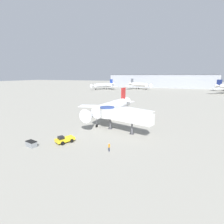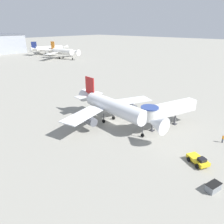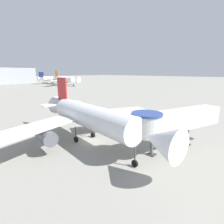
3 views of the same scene
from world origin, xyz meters
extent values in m
plane|color=gray|center=(0.00, 0.00, 0.00)|extent=(800.00, 800.00, 0.00)
cylinder|color=silver|center=(-0.31, -0.94, 4.51)|extent=(6.06, 18.82, 3.78)
cone|color=silver|center=(-1.91, -13.68, 4.51)|extent=(4.27, 4.60, 3.78)
cone|color=silver|center=(1.01, 9.55, 4.51)|extent=(4.46, 6.10, 3.78)
cube|color=silver|center=(-7.76, 2.40, 3.85)|extent=(12.48, 6.68, 0.22)
cube|color=silver|center=(7.74, 0.46, 3.85)|extent=(12.64, 9.14, 0.22)
cube|color=#B21E1E|center=(0.98, 9.27, 7.91)|extent=(0.70, 3.68, 4.91)
cube|color=silver|center=(1.05, 9.83, 5.17)|extent=(8.31, 3.56, 0.18)
cylinder|color=#565960|center=(-6.95, 1.24, 2.56)|extent=(2.52, 3.91, 2.08)
cylinder|color=#565960|center=(6.67, -0.47, 2.56)|extent=(2.52, 3.91, 2.08)
cylinder|color=#4C4C51|center=(-1.48, -10.24, 1.54)|extent=(0.18, 0.18, 2.17)
cylinder|color=black|center=(-1.48, -10.24, 0.45)|extent=(0.37, 0.93, 0.90)
cylinder|color=#4C4C51|center=(-1.71, 1.57, 1.54)|extent=(0.22, 0.22, 2.17)
cylinder|color=black|center=(-1.71, 1.57, 0.45)|extent=(0.51, 0.94, 0.90)
cylinder|color=#4C4C51|center=(1.67, 1.15, 1.54)|extent=(0.22, 0.22, 2.17)
cylinder|color=black|center=(1.67, 1.15, 0.45)|extent=(0.51, 0.94, 0.90)
cube|color=silver|center=(8.32, -12.04, 4.55)|extent=(14.15, 7.05, 2.80)
cylinder|color=silver|center=(1.67, -9.75, 4.55)|extent=(3.90, 3.90, 2.80)
cylinder|color=navy|center=(1.67, -9.75, 6.10)|extent=(4.10, 4.09, 0.30)
cylinder|color=#56565B|center=(2.73, -10.11, 1.58)|extent=(0.44, 0.44, 3.15)
cube|color=#333338|center=(2.73, -10.11, 0.06)|extent=(1.10, 1.10, 0.12)
cylinder|color=#56565B|center=(9.65, -12.50, 1.58)|extent=(0.44, 0.44, 3.15)
cube|color=#333338|center=(9.65, -12.50, 0.06)|extent=(1.10, 1.10, 0.12)
cube|color=yellow|center=(-3.31, -23.49, 0.75)|extent=(3.75, 4.60, 0.67)
cube|color=black|center=(-3.75, -24.31, 1.39)|extent=(1.62, 1.60, 0.60)
cylinder|color=black|center=(-4.76, -24.00, 0.42)|extent=(0.69, 0.89, 0.84)
cylinder|color=black|center=(-2.94, -24.98, 0.42)|extent=(0.69, 0.89, 0.84)
cylinder|color=black|center=(-3.68, -22.00, 0.42)|extent=(0.69, 0.89, 0.84)
cylinder|color=black|center=(-1.86, -22.99, 0.42)|extent=(0.69, 0.89, 0.84)
cube|color=gray|center=(-8.71, -27.96, 0.58)|extent=(2.58, 1.89, 1.17)
cube|color=black|center=(-8.71, -27.96, 1.21)|extent=(2.73, 2.00, 0.08)
cube|color=black|center=(10.25, -1.24, 0.02)|extent=(0.39, 0.39, 0.04)
cone|color=orange|center=(10.25, -1.24, 0.34)|extent=(0.27, 0.27, 0.61)
cylinder|color=white|center=(10.25, -1.24, 0.42)|extent=(0.15, 0.15, 0.07)
cube|color=black|center=(-2.58, -22.36, 0.02)|extent=(0.51, 0.51, 0.04)
cone|color=orange|center=(-2.58, -22.36, 0.44)|extent=(0.35, 0.35, 0.80)
cylinder|color=white|center=(-2.58, -22.36, 0.53)|extent=(0.19, 0.19, 0.10)
cylinder|color=#1E2338|center=(7.82, -24.62, 0.43)|extent=(0.13, 0.13, 0.86)
cylinder|color=#1E2338|center=(7.85, -24.44, 0.43)|extent=(0.13, 0.13, 0.86)
cube|color=orange|center=(7.84, -24.53, 1.21)|extent=(0.26, 0.37, 0.68)
sphere|color=tan|center=(7.84, -24.53, 1.67)|extent=(0.23, 0.23, 0.23)
cube|color=white|center=(53.29, 105.84, 4.49)|extent=(14.59, 10.47, 0.22)
cylinder|color=silver|center=(-52.64, 118.45, 4.62)|extent=(12.30, 22.81, 3.79)
cone|color=silver|center=(-58.41, 104.44, 4.62)|extent=(5.09, 5.30, 3.79)
cone|color=silver|center=(-47.74, 130.37, 4.62)|extent=(5.67, 6.70, 3.79)
cube|color=silver|center=(-60.10, 124.75, 3.96)|extent=(15.16, 6.39, 0.22)
cube|color=silver|center=(-42.91, 117.67, 3.96)|extent=(14.69, 13.61, 0.22)
cube|color=navy|center=(-47.84, 130.10, 8.03)|extent=(1.85, 4.05, 4.92)
cube|color=silver|center=(-47.63, 130.63, 5.29)|extent=(10.45, 6.61, 0.18)
cylinder|color=#4C4C51|center=(-56.96, 107.97, 1.64)|extent=(0.18, 0.18, 2.18)
cylinder|color=black|center=(-56.96, 107.97, 0.55)|extent=(0.66, 1.12, 1.10)
cylinder|color=#4C4C51|center=(-53.12, 121.77, 1.64)|extent=(0.22, 0.22, 2.18)
cylinder|color=black|center=(-53.12, 121.77, 0.55)|extent=(0.79, 1.17, 1.10)
cylinder|color=#4C4C51|center=(-49.96, 120.48, 1.64)|extent=(0.22, 0.22, 2.18)
cylinder|color=black|center=(-49.96, 120.48, 0.55)|extent=(0.79, 1.17, 1.10)
cylinder|color=white|center=(-17.30, 134.91, 4.94)|extent=(19.76, 16.02, 4.08)
cone|color=white|center=(-5.50, 126.25, 4.94)|extent=(6.03, 5.95, 4.08)
cone|color=white|center=(-27.12, 142.11, 4.94)|extent=(7.35, 6.91, 4.08)
cube|color=white|center=(-25.40, 128.93, 4.22)|extent=(9.63, 15.99, 0.22)
cube|color=white|center=(-14.03, 144.43, 4.22)|extent=(15.30, 13.02, 0.22)
cube|color=slate|center=(-26.87, 141.93, 8.61)|extent=(3.51, 2.66, 5.31)
cube|color=white|center=(-27.37, 142.30, 5.65)|extent=(8.45, 10.03, 0.18)
cylinder|color=#4C4C51|center=(-8.61, 128.53, 1.72)|extent=(0.18, 0.18, 2.35)
cylinder|color=black|center=(-8.61, 128.53, 0.55)|extent=(1.04, 0.86, 1.10)
cylinder|color=#4C4C51|center=(-20.55, 135.02, 1.72)|extent=(0.22, 0.22, 2.35)
cylinder|color=black|center=(-20.55, 135.02, 0.55)|extent=(1.12, 0.97, 1.10)
cylinder|color=#4C4C51|center=(-18.38, 137.98, 1.72)|extent=(0.22, 0.22, 2.35)
cylinder|color=black|center=(-18.38, 137.98, 0.55)|extent=(1.12, 0.97, 1.10)
cone|color=white|center=(58.77, 138.18, 4.80)|extent=(6.35, 4.62, 3.95)
cube|color=#141E4C|center=(59.06, 138.15, 8.36)|extent=(4.49, 0.76, 5.14)
cube|color=white|center=(58.47, 138.22, 5.49)|extent=(4.45, 11.64, 0.18)
cube|color=#999EA8|center=(2.29, 175.00, 7.65)|extent=(125.09, 26.66, 15.29)
cube|color=#4C515B|center=(2.29, 175.00, 15.89)|extent=(125.09, 27.19, 1.20)
camera|label=1|loc=(19.45, -55.20, 15.07)|focal=28.00mm
camera|label=2|loc=(-38.79, -33.97, 23.50)|focal=35.00mm
camera|label=3|loc=(-17.78, -21.40, 11.55)|focal=28.00mm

